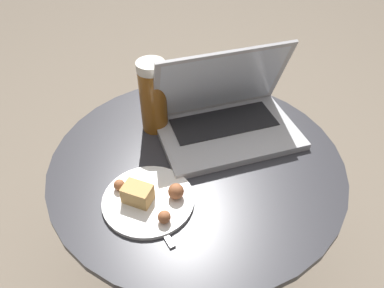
# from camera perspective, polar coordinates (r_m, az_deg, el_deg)

# --- Properties ---
(ground_plane) EXTENTS (6.00, 6.00, 0.00)m
(ground_plane) POSITION_cam_1_polar(r_m,az_deg,el_deg) (1.32, 0.52, -18.12)
(ground_plane) COLOR #726656
(table) EXTENTS (0.72, 0.72, 0.50)m
(table) POSITION_cam_1_polar(r_m,az_deg,el_deg) (1.01, 0.65, -7.40)
(table) COLOR black
(table) RESTS_ON ground_plane
(laptop) EXTENTS (0.40, 0.30, 0.23)m
(laptop) POSITION_cam_1_polar(r_m,az_deg,el_deg) (0.98, 5.16, 4.30)
(laptop) COLOR #B2B2B7
(laptop) RESTS_ON table
(beer_glass) EXTENTS (0.07, 0.07, 0.20)m
(beer_glass) POSITION_cam_1_polar(r_m,az_deg,el_deg) (0.96, -5.95, 7.18)
(beer_glass) COLOR brown
(beer_glass) RESTS_ON table
(snack_plate) EXTENTS (0.20, 0.20, 0.05)m
(snack_plate) POSITION_cam_1_polar(r_m,az_deg,el_deg) (0.82, -6.69, -8.23)
(snack_plate) COLOR white
(snack_plate) RESTS_ON table
(fork) EXTENTS (0.03, 0.19, 0.00)m
(fork) POSITION_cam_1_polar(r_m,az_deg,el_deg) (0.82, -6.60, -9.64)
(fork) COLOR #B2B2B7
(fork) RESTS_ON table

